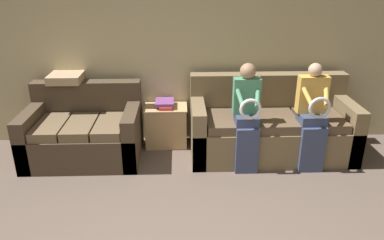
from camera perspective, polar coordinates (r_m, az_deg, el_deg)
The scene contains 8 objects.
wall_back at distance 4.91m, azimuth -2.69°, elevation 11.13°, with size 6.70×0.06×2.55m.
couch_main at distance 4.82m, azimuth 11.84°, elevation -1.18°, with size 2.00×0.87×0.97m.
couch_side at distance 4.83m, azimuth -16.04°, elevation -1.92°, with size 1.37×0.92×0.89m.
child_left_seated at distance 4.28m, azimuth 8.37°, elevation 1.01°, with size 0.31×0.38×1.24m.
child_right_seated at distance 4.48m, azimuth 17.91°, elevation 0.89°, with size 0.34×0.37×1.24m.
side_shelf at distance 4.97m, azimuth -3.97°, elevation -0.79°, with size 0.56×0.38×0.54m.
book_stack at distance 4.86m, azimuth -4.13°, elevation 2.52°, with size 0.24×0.32×0.08m.
throw_pillow at distance 4.98m, azimuth -18.64°, elevation 6.14°, with size 0.40×0.40×0.10m.
Camera 1 is at (0.06, -1.86, 2.23)m, focal length 35.00 mm.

